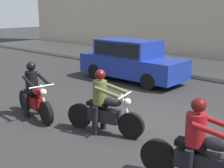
{
  "coord_description": "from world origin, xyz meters",
  "views": [
    {
      "loc": [
        4.47,
        -6.17,
        2.97
      ],
      "look_at": [
        -0.55,
        -0.57,
        1.07
      ],
      "focal_mm": 47.92,
      "sensor_mm": 36.0,
      "label": 1
    }
  ],
  "objects_px": {
    "motorcycle_with_rider_black_leather": "(34,95)",
    "parked_sedan_cobalt_blue": "(130,60)",
    "motorcycle_with_rider_crimson": "(201,152)",
    "motorcycle_with_rider_olive": "(104,108)"
  },
  "relations": [
    {
      "from": "motorcycle_with_rider_olive",
      "to": "motorcycle_with_rider_crimson",
      "type": "xyz_separation_m",
      "value": [
        2.8,
        -0.59,
        0.0
      ]
    },
    {
      "from": "motorcycle_with_rider_olive",
      "to": "parked_sedan_cobalt_blue",
      "type": "relative_size",
      "value": 0.45
    },
    {
      "from": "motorcycle_with_rider_olive",
      "to": "motorcycle_with_rider_black_leather",
      "type": "distance_m",
      "value": 2.26
    },
    {
      "from": "motorcycle_with_rider_crimson",
      "to": "motorcycle_with_rider_olive",
      "type": "bearing_deg",
      "value": 168.05
    },
    {
      "from": "motorcycle_with_rider_black_leather",
      "to": "motorcycle_with_rider_crimson",
      "type": "distance_m",
      "value": 5.01
    },
    {
      "from": "motorcycle_with_rider_black_leather",
      "to": "motorcycle_with_rider_crimson",
      "type": "xyz_separation_m",
      "value": [
        5.01,
        -0.1,
        0.01
      ]
    },
    {
      "from": "motorcycle_with_rider_crimson",
      "to": "parked_sedan_cobalt_blue",
      "type": "xyz_separation_m",
      "value": [
        -5.81,
        5.42,
        0.24
      ]
    },
    {
      "from": "motorcycle_with_rider_black_leather",
      "to": "parked_sedan_cobalt_blue",
      "type": "relative_size",
      "value": 0.45
    },
    {
      "from": "motorcycle_with_rider_olive",
      "to": "motorcycle_with_rider_crimson",
      "type": "height_order",
      "value": "same"
    },
    {
      "from": "motorcycle_with_rider_crimson",
      "to": "parked_sedan_cobalt_blue",
      "type": "distance_m",
      "value": 7.95
    }
  ]
}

